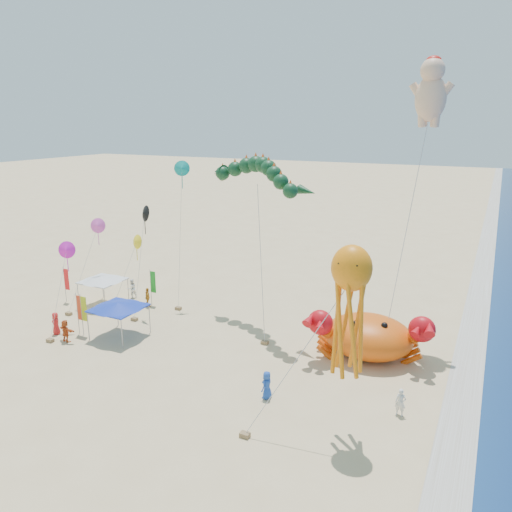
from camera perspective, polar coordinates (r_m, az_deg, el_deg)
The scene contains 11 objects.
ground at distance 34.12m, azimuth 1.58°, elevation -11.80°, with size 320.00×320.00×0.00m, color #D1B784.
foam_strip at distance 31.76m, azimuth 22.48°, elevation -15.24°, with size 320.00×320.00×0.00m, color silver.
crab_inflatable at distance 34.73m, azimuth 12.68°, elevation -8.82°, with size 8.11×6.42×3.56m.
dragon_kite at distance 37.56m, azimuth -0.06°, elevation 8.93°, with size 10.48×6.83×12.54m.
cherub_kite at distance 36.78m, azimuth 19.38°, elevation 17.42°, with size 2.28×6.56×19.61m.
octopus_kite at distance 24.35m, azimuth 10.65°, elevation -5.07°, with size 5.57×3.70×9.93m.
canopy_blue at distance 37.98m, azimuth -15.47°, elevation -5.45°, with size 3.69×3.69×2.71m.
canopy_white at distance 44.67m, azimuth -17.15°, elevation -2.46°, with size 3.49×3.49×2.71m.
feather_flags at distance 42.11m, azimuth -17.77°, elevation -4.20°, with size 7.81×7.40×3.20m.
beachgoers at distance 38.74m, azimuth -13.75°, elevation -7.46°, with size 25.99×10.95×1.77m.
small_kites at distance 42.26m, azimuth -14.74°, elevation 2.94°, with size 8.06×12.09×12.34m.
Camera 1 is at (12.46, -27.72, 15.51)m, focal length 35.00 mm.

